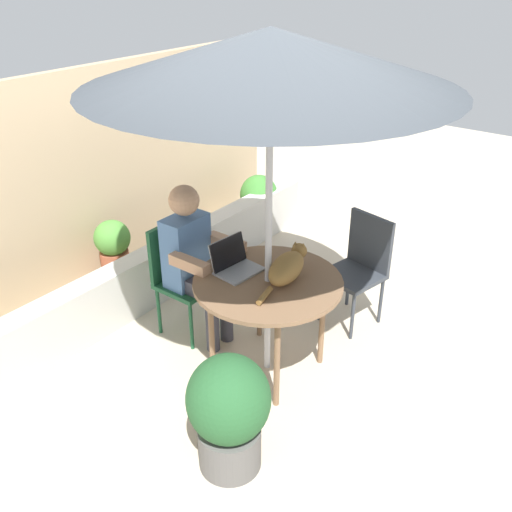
{
  "coord_description": "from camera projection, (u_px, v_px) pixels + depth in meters",
  "views": [
    {
      "loc": [
        -2.62,
        -1.89,
        2.66
      ],
      "look_at": [
        0.0,
        0.1,
        0.88
      ],
      "focal_mm": 39.84,
      "sensor_mm": 36.0,
      "label": 1
    }
  ],
  "objects": [
    {
      "name": "chair_empty",
      "position": [
        361.0,
        262.0,
        4.42
      ],
      "size": [
        0.48,
        0.48,
        0.88
      ],
      "color": "#33383F",
      "rests_on": "ground"
    },
    {
      "name": "ground_plane",
      "position": [
        267.0,
        366.0,
        4.11
      ],
      "size": [
        14.0,
        14.0,
        0.0
      ],
      "primitive_type": "plane",
      "color": "beige"
    },
    {
      "name": "planter_wall_low",
      "position": [
        140.0,
        282.0,
        4.69
      ],
      "size": [
        4.42,
        0.2,
        0.47
      ],
      "primitive_type": "cube",
      "color": "beige",
      "rests_on": "ground"
    },
    {
      "name": "fence_back",
      "position": [
        76.0,
        185.0,
        4.72
      ],
      "size": [
        4.91,
        0.08,
        1.86
      ],
      "primitive_type": "cube",
      "color": "tan",
      "rests_on": "ground"
    },
    {
      "name": "potted_plant_by_chair",
      "position": [
        114.0,
        252.0,
        4.9
      ],
      "size": [
        0.31,
        0.31,
        0.65
      ],
      "color": "#9E5138",
      "rests_on": "ground"
    },
    {
      "name": "cat",
      "position": [
        288.0,
        267.0,
        3.75
      ],
      "size": [
        0.65,
        0.27,
        0.17
      ],
      "color": "olive",
      "rests_on": "patio_table"
    },
    {
      "name": "potted_plant_near_fence",
      "position": [
        229.0,
        410.0,
        3.14
      ],
      "size": [
        0.47,
        0.47,
        0.75
      ],
      "color": "#595654",
      "rests_on": "ground"
    },
    {
      "name": "person_seated",
      "position": [
        194.0,
        256.0,
        4.14
      ],
      "size": [
        0.48,
        0.48,
        1.22
      ],
      "color": "#4C72A5",
      "rests_on": "ground"
    },
    {
      "name": "laptop",
      "position": [
        233.0,
        262.0,
        3.86
      ],
      "size": [
        0.32,
        0.28,
        0.21
      ],
      "color": "gray",
      "rests_on": "patio_table"
    },
    {
      "name": "patio_umbrella",
      "position": [
        271.0,
        58.0,
        3.09
      ],
      "size": [
        2.16,
        2.16,
        2.3
      ],
      "color": "#B7B7BC",
      "rests_on": "ground"
    },
    {
      "name": "potted_plant_corner",
      "position": [
        259.0,
        201.0,
        5.96
      ],
      "size": [
        0.39,
        0.39,
        0.61
      ],
      "color": "#9E5138",
      "rests_on": "ground"
    },
    {
      "name": "chair_occupied",
      "position": [
        180.0,
        270.0,
        4.3
      ],
      "size": [
        0.4,
        0.4,
        0.88
      ],
      "color": "#194C2D",
      "rests_on": "ground"
    },
    {
      "name": "patio_table",
      "position": [
        268.0,
        288.0,
        3.79
      ],
      "size": [
        1.0,
        1.0,
        0.73
      ],
      "color": "brown",
      "rests_on": "ground"
    }
  ]
}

